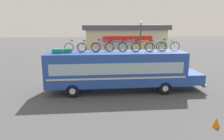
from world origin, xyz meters
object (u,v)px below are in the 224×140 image
rooftop_bicycle_2 (88,47)px  rooftop_bicycle_7 (156,46)px  bus (119,69)px  rooftop_bicycle_5 (129,46)px  luggage_bag_2 (68,51)px  rooftop_bicycle_6 (143,47)px  rooftop_bicycle_4 (116,47)px  traffic_cone (216,122)px  street_lamp (141,38)px  rooftop_bicycle_8 (168,46)px  luggage_bag_1 (57,51)px  rooftop_bicycle_3 (103,46)px

rooftop_bicycle_2 → rooftop_bicycle_7: bearing=0.5°
bus → rooftop_bicycle_5: size_ratio=6.63×
luggage_bag_2 → rooftop_bicycle_6: size_ratio=0.32×
rooftop_bicycle_4 → rooftop_bicycle_6: rooftop_bicycle_6 is taller
rooftop_bicycle_5 → rooftop_bicycle_6: (0.93, -0.38, -0.01)m
rooftop_bicycle_4 → rooftop_bicycle_7: bearing=-2.8°
rooftop_bicycle_2 → rooftop_bicycle_4: bearing=5.3°
rooftop_bicycle_2 → traffic_cone: rooftop_bicycle_2 is taller
rooftop_bicycle_4 → street_lamp: street_lamp is taller
bus → traffic_cone: bus is taller
luggage_bag_2 → traffic_cone: size_ratio=1.13×
rooftop_bicycle_2 → rooftop_bicycle_7: 4.95m
traffic_cone → rooftop_bicycle_6: bearing=112.4°
rooftop_bicycle_8 → rooftop_bicycle_6: bearing=-172.2°
luggage_bag_1 → rooftop_bicycle_8: (8.00, 0.19, 0.24)m
rooftop_bicycle_2 → rooftop_bicycle_6: 3.90m
rooftop_bicycle_7 → rooftop_bicycle_6: bearing=-163.5°
rooftop_bicycle_7 → rooftop_bicycle_8: (0.89, -0.05, 0.02)m
bus → rooftop_bicycle_6: bearing=-10.2°
rooftop_bicycle_4 → rooftop_bicycle_8: size_ratio=0.97×
rooftop_bicycle_4 → rooftop_bicycle_8: (3.83, -0.19, 0.02)m
bus → street_lamp: street_lamp is taller
bus → rooftop_bicycle_6: size_ratio=6.68×
rooftop_bicycle_6 → rooftop_bicycle_8: size_ratio=0.98×
rooftop_bicycle_2 → rooftop_bicycle_3: bearing=23.2°
traffic_cone → rooftop_bicycle_3: bearing=128.5°
luggage_bag_2 → street_lamp: bearing=44.5°
rooftop_bicycle_3 → rooftop_bicycle_4: rooftop_bicycle_3 is taller
rooftop_bicycle_3 → traffic_cone: rooftop_bicycle_3 is taller
bus → rooftop_bicycle_3: size_ratio=6.65×
rooftop_bicycle_7 → rooftop_bicycle_3: bearing=174.0°
bus → luggage_bag_1: (-4.36, -0.23, 1.40)m
luggage_bag_2 → rooftop_bicycle_7: rooftop_bicycle_7 is taller
rooftop_bicycle_8 → traffic_cone: bearing=-85.6°
street_lamp → rooftop_bicycle_7: bearing=-93.0°
rooftop_bicycle_6 → traffic_cone: rooftop_bicycle_6 is taller
rooftop_bicycle_3 → rooftop_bicycle_4: size_ratio=1.01×
bus → rooftop_bicycle_2: size_ratio=6.84×
rooftop_bicycle_3 → rooftop_bicycle_8: 4.81m
rooftop_bicycle_7 → street_lamp: street_lamp is taller
rooftop_bicycle_4 → street_lamp: 7.25m
rooftop_bicycle_5 → street_lamp: street_lamp is taller
rooftop_bicycle_2 → rooftop_bicycle_5: rooftop_bicycle_5 is taller
rooftop_bicycle_3 → rooftop_bicycle_2: bearing=-156.8°
bus → rooftop_bicycle_4: bearing=141.7°
rooftop_bicycle_3 → rooftop_bicycle_8: rooftop_bicycle_8 is taller
bus → traffic_cone: 7.58m
traffic_cone → rooftop_bicycle_8: bearing=94.4°
rooftop_bicycle_3 → rooftop_bicycle_5: rooftop_bicycle_5 is taller
rooftop_bicycle_6 → traffic_cone: 7.09m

